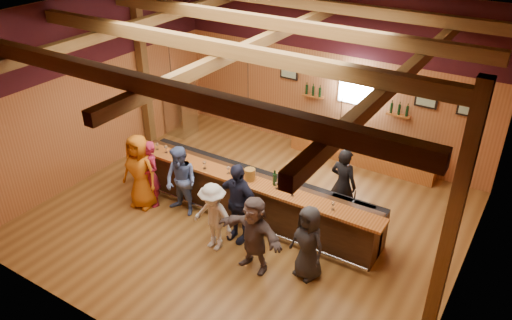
{
  "coord_description": "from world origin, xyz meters",
  "views": [
    {
      "loc": [
        5.09,
        -7.81,
        6.7
      ],
      "look_at": [
        0.0,
        0.3,
        1.35
      ],
      "focal_mm": 35.0,
      "sensor_mm": 36.0,
      "label": 1
    }
  ],
  "objects_px": {
    "back_bar_cabinet": "(362,147)",
    "customer_redvest": "(150,174)",
    "bar_counter": "(253,195)",
    "customer_orange": "(140,172)",
    "bartender": "(343,184)",
    "ice_bucket": "(250,174)",
    "stainless_fridge": "(180,105)",
    "customer_white": "(213,217)",
    "customer_brown": "(254,234)",
    "customer_navy": "(238,203)",
    "customer_denim": "(181,181)",
    "bottle_a": "(274,179)",
    "customer_dark": "(308,243)"
  },
  "relations": [
    {
      "from": "bar_counter",
      "to": "ice_bucket",
      "type": "relative_size",
      "value": 24.34
    },
    {
      "from": "customer_denim",
      "to": "customer_white",
      "type": "bearing_deg",
      "value": -20.09
    },
    {
      "from": "customer_orange",
      "to": "customer_navy",
      "type": "xyz_separation_m",
      "value": [
        2.59,
        0.15,
        -0.0
      ]
    },
    {
      "from": "ice_bucket",
      "to": "customer_white",
      "type": "bearing_deg",
      "value": -97.45
    },
    {
      "from": "customer_white",
      "to": "customer_dark",
      "type": "distance_m",
      "value": 2.03
    },
    {
      "from": "customer_dark",
      "to": "customer_white",
      "type": "bearing_deg",
      "value": -155.61
    },
    {
      "from": "customer_redvest",
      "to": "customer_white",
      "type": "height_order",
      "value": "customer_redvest"
    },
    {
      "from": "back_bar_cabinet",
      "to": "customer_navy",
      "type": "distance_m",
      "value": 4.61
    },
    {
      "from": "back_bar_cabinet",
      "to": "customer_brown",
      "type": "relative_size",
      "value": 2.46
    },
    {
      "from": "back_bar_cabinet",
      "to": "customer_redvest",
      "type": "xyz_separation_m",
      "value": [
        -3.42,
        -4.47,
        0.34
      ]
    },
    {
      "from": "bar_counter",
      "to": "customer_redvest",
      "type": "distance_m",
      "value": 2.43
    },
    {
      "from": "customer_redvest",
      "to": "customer_denim",
      "type": "height_order",
      "value": "customer_denim"
    },
    {
      "from": "customer_orange",
      "to": "customer_redvest",
      "type": "xyz_separation_m",
      "value": [
        0.16,
        0.15,
        -0.1
      ]
    },
    {
      "from": "customer_navy",
      "to": "ice_bucket",
      "type": "relative_size",
      "value": 6.99
    },
    {
      "from": "stainless_fridge",
      "to": "customer_navy",
      "type": "relative_size",
      "value": 0.99
    },
    {
      "from": "ice_bucket",
      "to": "bartender",
      "type": "bearing_deg",
      "value": 37.39
    },
    {
      "from": "customer_white",
      "to": "customer_brown",
      "type": "relative_size",
      "value": 0.94
    },
    {
      "from": "customer_brown",
      "to": "ice_bucket",
      "type": "bearing_deg",
      "value": 132.39
    },
    {
      "from": "customer_white",
      "to": "customer_navy",
      "type": "xyz_separation_m",
      "value": [
        0.24,
        0.53,
        0.14
      ]
    },
    {
      "from": "customer_dark",
      "to": "customer_brown",
      "type": "bearing_deg",
      "value": -143.8
    },
    {
      "from": "bar_counter",
      "to": "customer_redvest",
      "type": "bearing_deg",
      "value": -158.04
    },
    {
      "from": "customer_denim",
      "to": "customer_dark",
      "type": "height_order",
      "value": "customer_denim"
    },
    {
      "from": "customer_brown",
      "to": "customer_white",
      "type": "bearing_deg",
      "value": -177.38
    },
    {
      "from": "customer_orange",
      "to": "customer_brown",
      "type": "height_order",
      "value": "customer_orange"
    },
    {
      "from": "customer_white",
      "to": "bar_counter",
      "type": "bearing_deg",
      "value": 93.7
    },
    {
      "from": "customer_redvest",
      "to": "ice_bucket",
      "type": "bearing_deg",
      "value": 32.87
    },
    {
      "from": "stainless_fridge",
      "to": "ice_bucket",
      "type": "bearing_deg",
      "value": -32.98
    },
    {
      "from": "bar_counter",
      "to": "back_bar_cabinet",
      "type": "distance_m",
      "value": 3.76
    },
    {
      "from": "customer_orange",
      "to": "customer_denim",
      "type": "bearing_deg",
      "value": 8.69
    },
    {
      "from": "back_bar_cabinet",
      "to": "customer_redvest",
      "type": "relative_size",
      "value": 2.47
    },
    {
      "from": "customer_redvest",
      "to": "customer_dark",
      "type": "relative_size",
      "value": 1.04
    },
    {
      "from": "customer_brown",
      "to": "bartender",
      "type": "bearing_deg",
      "value": 79.76
    },
    {
      "from": "bottle_a",
      "to": "customer_white",
      "type": "bearing_deg",
      "value": -118.47
    },
    {
      "from": "customer_white",
      "to": "customer_brown",
      "type": "distance_m",
      "value": 1.03
    },
    {
      "from": "bar_counter",
      "to": "ice_bucket",
      "type": "xyz_separation_m",
      "value": [
        0.1,
        -0.29,
        0.72
      ]
    },
    {
      "from": "bartender",
      "to": "customer_white",
      "type": "bearing_deg",
      "value": 61.53
    },
    {
      "from": "stainless_fridge",
      "to": "ice_bucket",
      "type": "height_order",
      "value": "stainless_fridge"
    },
    {
      "from": "stainless_fridge",
      "to": "customer_brown",
      "type": "height_order",
      "value": "stainless_fridge"
    },
    {
      "from": "customer_orange",
      "to": "bartender",
      "type": "relative_size",
      "value": 1.04
    },
    {
      "from": "customer_white",
      "to": "customer_denim",
      "type": "bearing_deg",
      "value": 160.36
    },
    {
      "from": "customer_navy",
      "to": "bartender",
      "type": "xyz_separation_m",
      "value": [
        1.54,
        1.87,
        -0.03
      ]
    },
    {
      "from": "bar_counter",
      "to": "customer_orange",
      "type": "height_order",
      "value": "customer_orange"
    },
    {
      "from": "bar_counter",
      "to": "customer_denim",
      "type": "distance_m",
      "value": 1.64
    },
    {
      "from": "back_bar_cabinet",
      "to": "customer_denim",
      "type": "distance_m",
      "value": 5.09
    },
    {
      "from": "back_bar_cabinet",
      "to": "customer_dark",
      "type": "xyz_separation_m",
      "value": [
        0.78,
        -4.73,
        0.3
      ]
    },
    {
      "from": "bottle_a",
      "to": "customer_dark",
      "type": "bearing_deg",
      "value": -36.84
    },
    {
      "from": "back_bar_cabinet",
      "to": "ice_bucket",
      "type": "xyz_separation_m",
      "value": [
        -1.08,
        -3.86,
        0.76
      ]
    },
    {
      "from": "customer_redvest",
      "to": "ice_bucket",
      "type": "xyz_separation_m",
      "value": [
        2.34,
        0.61,
        0.43
      ]
    },
    {
      "from": "customer_redvest",
      "to": "customer_denim",
      "type": "relative_size",
      "value": 0.97
    },
    {
      "from": "customer_denim",
      "to": "customer_dark",
      "type": "distance_m",
      "value": 3.39
    }
  ]
}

